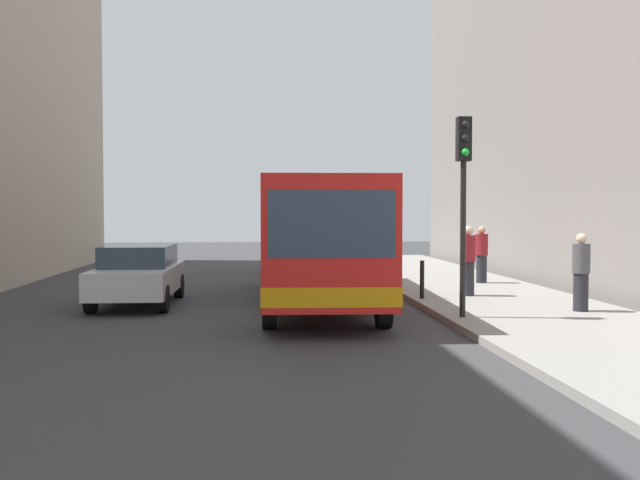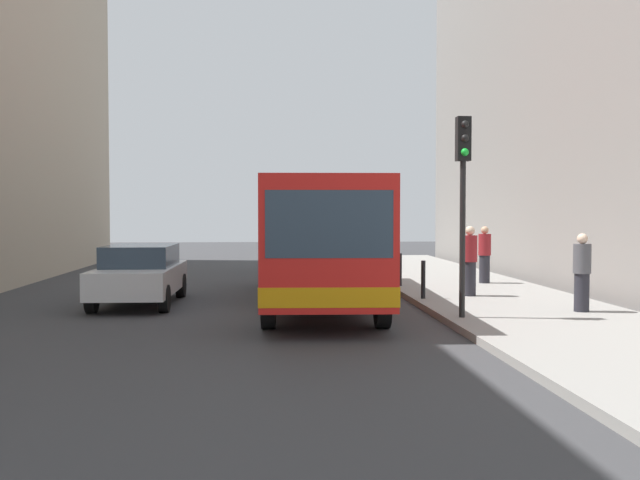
# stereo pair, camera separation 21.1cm
# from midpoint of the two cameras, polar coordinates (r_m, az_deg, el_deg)

# --- Properties ---
(ground_plane) EXTENTS (80.00, 80.00, 0.00)m
(ground_plane) POSITION_cam_midpoint_polar(r_m,az_deg,el_deg) (16.28, -2.19, -5.97)
(ground_plane) COLOR #38383A
(sidewalk) EXTENTS (4.40, 40.00, 0.15)m
(sidewalk) POSITION_cam_midpoint_polar(r_m,az_deg,el_deg) (17.32, 16.04, -5.31)
(sidewalk) COLOR gray
(sidewalk) RESTS_ON ground
(bus) EXTENTS (2.96, 11.11, 3.00)m
(bus) POSITION_cam_midpoint_polar(r_m,az_deg,el_deg) (18.49, 0.25, 0.38)
(bus) COLOR red
(bus) RESTS_ON ground
(car_beside_bus) EXTENTS (1.91, 4.42, 1.48)m
(car_beside_bus) POSITION_cam_midpoint_polar(r_m,az_deg,el_deg) (18.84, -13.49, -2.52)
(car_beside_bus) COLOR silver
(car_beside_bus) RESTS_ON ground
(car_behind_bus) EXTENTS (2.05, 4.49, 1.48)m
(car_behind_bus) POSITION_cam_midpoint_polar(r_m,az_deg,el_deg) (27.62, -0.44, -0.97)
(car_behind_bus) COLOR #A5A8AD
(car_behind_bus) RESTS_ON ground
(traffic_light) EXTENTS (0.28, 0.33, 4.10)m
(traffic_light) POSITION_cam_midpoint_polar(r_m,az_deg,el_deg) (15.29, 11.45, 4.75)
(traffic_light) COLOR black
(traffic_light) RESTS_ON sidewalk
(bollard_near) EXTENTS (0.11, 0.11, 0.95)m
(bollard_near) POSITION_cam_midpoint_polar(r_m,az_deg,el_deg) (18.50, 8.35, -3.06)
(bollard_near) COLOR black
(bollard_near) RESTS_ON sidewalk
(bollard_mid) EXTENTS (0.11, 0.11, 0.95)m
(bollard_mid) POSITION_cam_midpoint_polar(r_m,az_deg,el_deg) (21.60, 6.51, -2.30)
(bollard_mid) COLOR black
(bollard_mid) RESTS_ON sidewalk
(pedestrian_near_signal) EXTENTS (0.38, 0.38, 1.70)m
(pedestrian_near_signal) POSITION_cam_midpoint_polar(r_m,az_deg,el_deg) (16.92, 20.03, -2.40)
(pedestrian_near_signal) COLOR #26262D
(pedestrian_near_signal) RESTS_ON sidewalk
(pedestrian_mid_sidewalk) EXTENTS (0.38, 0.38, 1.80)m
(pedestrian_mid_sidewalk) POSITION_cam_midpoint_polar(r_m,az_deg,el_deg) (19.28, 11.87, -1.59)
(pedestrian_mid_sidewalk) COLOR #26262D
(pedestrian_mid_sidewalk) RESTS_ON sidewalk
(pedestrian_far_sidewalk) EXTENTS (0.38, 0.38, 1.73)m
(pedestrian_far_sidewalk) POSITION_cam_midpoint_polar(r_m,az_deg,el_deg) (22.85, 12.93, -1.12)
(pedestrian_far_sidewalk) COLOR #26262D
(pedestrian_far_sidewalk) RESTS_ON sidewalk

